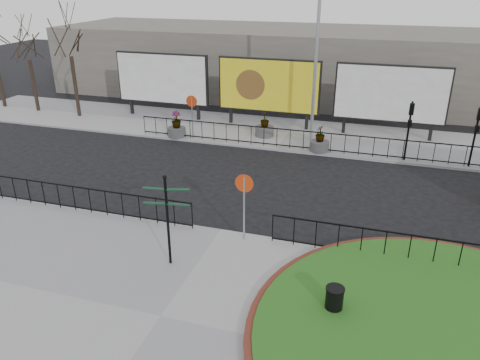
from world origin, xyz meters
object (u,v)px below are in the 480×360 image
at_px(billboard_mid, 269,86).
at_px(lamp_post, 316,55).
at_px(planter_b, 265,128).
at_px(litter_bin, 334,301).
at_px(planter_a, 177,128).
at_px(fingerpost_sign, 167,212).
at_px(planter_c, 320,143).

xyz_separation_m(billboard_mid, lamp_post, (3.01, -1.97, 2.23)).
height_order(billboard_mid, planter_b, billboard_mid).
distance_m(litter_bin, planter_a, 16.63).
xyz_separation_m(fingerpost_sign, planter_c, (3.04, 11.98, -1.41)).
relative_size(fingerpost_sign, planter_a, 2.09).
relative_size(lamp_post, planter_c, 6.61).
relative_size(billboard_mid, planter_c, 4.44).
relative_size(lamp_post, litter_bin, 10.73).
distance_m(billboard_mid, planter_c, 5.51).
distance_m(litter_bin, planter_b, 15.58).
xyz_separation_m(lamp_post, fingerpost_sign, (-2.35, -13.54, -2.84)).
distance_m(billboard_mid, planter_a, 6.07).
height_order(litter_bin, planter_b, planter_b).
height_order(billboard_mid, litter_bin, billboard_mid).
height_order(billboard_mid, planter_a, billboard_mid).
bearing_deg(planter_c, fingerpost_sign, -104.26).
distance_m(billboard_mid, planter_b, 2.84).
height_order(lamp_post, litter_bin, lamp_post).
height_order(lamp_post, planter_c, lamp_post).
bearing_deg(planter_b, fingerpost_sign, -88.50).
distance_m(fingerpost_sign, planter_b, 13.62).
xyz_separation_m(fingerpost_sign, litter_bin, (5.34, -0.96, -1.43)).
relative_size(litter_bin, planter_a, 0.58).
bearing_deg(fingerpost_sign, planter_c, 68.38).
relative_size(litter_bin, planter_c, 0.62).
relative_size(billboard_mid, litter_bin, 7.20).
xyz_separation_m(fingerpost_sign, planter_b, (-0.36, 13.54, -1.41)).
bearing_deg(planter_b, billboard_mid, 98.65).
bearing_deg(litter_bin, billboard_mid, 110.01).
relative_size(planter_a, planter_b, 1.03).
height_order(planter_a, planter_b, planter_a).
height_order(fingerpost_sign, planter_c, fingerpost_sign).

